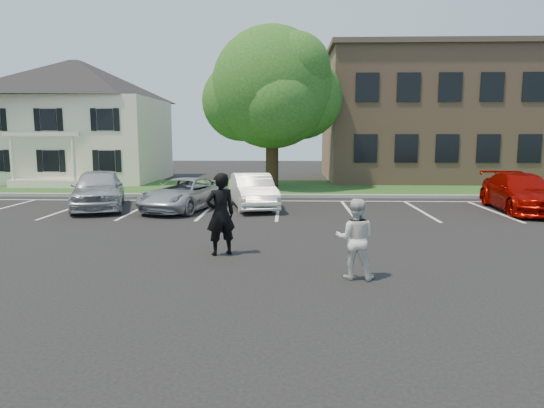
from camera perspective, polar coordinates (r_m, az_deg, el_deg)
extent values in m
plane|color=black|center=(11.35, -0.17, -6.98)|extent=(90.00, 90.00, 0.00)
cube|color=gray|center=(23.14, 0.93, 0.97)|extent=(40.00, 0.30, 0.15)
cube|color=#1B4214|center=(27.11, 1.08, 1.95)|extent=(44.00, 8.00, 0.08)
cube|color=silver|center=(22.42, -29.25, -0.48)|extent=(0.12, 5.20, 0.01)
cube|color=silver|center=(21.11, -22.73, -0.54)|extent=(0.12, 5.20, 0.01)
cube|color=silver|center=(20.10, -15.46, -0.61)|extent=(0.12, 5.20, 0.01)
cube|color=silver|center=(19.45, -7.56, -0.67)|extent=(0.12, 5.20, 0.01)
cube|color=silver|center=(19.19, 0.71, -0.72)|extent=(0.12, 5.20, 0.01)
cube|color=silver|center=(19.33, 9.04, -0.75)|extent=(0.12, 5.20, 0.01)
cube|color=silver|center=(19.87, 17.08, -0.77)|extent=(0.12, 5.20, 0.01)
cube|color=silver|center=(20.78, 24.55, -0.78)|extent=(0.12, 5.20, 0.01)
cube|color=silver|center=(21.88, 4.53, 0.35)|extent=(34.00, 0.12, 0.01)
cube|color=beige|center=(33.73, -21.63, 6.96)|extent=(10.00, 8.00, 5.20)
pyramid|color=black|center=(33.91, -21.98, 13.39)|extent=(10.30, 8.24, 2.40)
cube|color=beige|center=(29.96, -24.66, 2.21)|extent=(4.00, 1.60, 0.50)
cylinder|color=beige|center=(30.16, -28.19, 4.12)|extent=(0.18, 0.18, 2.70)
cylinder|color=beige|center=(28.61, -22.27, 4.31)|extent=(0.18, 0.18, 2.70)
cube|color=beige|center=(29.30, -25.51, 7.43)|extent=(4.20, 0.25, 0.20)
cube|color=black|center=(30.12, -24.57, 4.63)|extent=(0.90, 0.06, 1.20)
cube|color=black|center=(30.10, -24.83, 9.00)|extent=(0.90, 0.06, 1.20)
cube|color=black|center=(30.42, -25.67, 4.59)|extent=(0.32, 0.05, 1.25)
cube|color=black|center=(29.84, -23.45, 4.67)|extent=(0.32, 0.05, 1.25)
cube|color=#957257|center=(35.66, 24.69, 9.08)|extent=(22.00, 10.00, 8.00)
cube|color=#4B3F35|center=(36.02, 25.09, 15.68)|extent=(22.40, 10.40, 0.30)
cube|color=black|center=(28.28, 10.96, 6.45)|extent=(1.30, 0.06, 1.60)
cube|color=black|center=(28.39, 11.15, 13.32)|extent=(1.30, 0.06, 1.60)
cube|color=black|center=(28.72, 15.52, 6.33)|extent=(1.30, 0.06, 1.60)
cube|color=black|center=(28.83, 15.78, 13.09)|extent=(1.30, 0.06, 1.60)
cube|color=black|center=(29.35, 19.92, 6.17)|extent=(1.30, 0.06, 1.60)
cube|color=black|center=(29.45, 20.24, 12.79)|extent=(1.30, 0.06, 1.60)
cube|color=black|center=(30.13, 24.10, 5.99)|extent=(1.30, 0.06, 1.60)
cube|color=black|center=(30.24, 24.48, 12.43)|extent=(1.30, 0.06, 1.60)
cube|color=black|center=(31.07, 28.05, 5.79)|extent=(1.30, 0.06, 1.60)
cube|color=black|center=(31.17, 28.48, 12.03)|extent=(1.30, 0.06, 1.60)
cylinder|color=black|center=(27.00, 0.01, 5.25)|extent=(0.70, 0.70, 3.20)
sphere|color=#1E4919|center=(27.09, 0.01, 13.52)|extent=(6.60, 6.60, 6.60)
sphere|color=#1E4919|center=(27.73, 3.45, 12.34)|extent=(4.60, 4.60, 4.60)
sphere|color=#1E4919|center=(27.54, -3.58, 11.95)|extent=(4.40, 4.40, 4.40)
sphere|color=#1E4919|center=(25.51, 0.81, 11.82)|extent=(4.00, 4.00, 4.00)
sphere|color=#1E4919|center=(28.73, -1.11, 13.81)|extent=(4.20, 4.20, 4.20)
sphere|color=#1E4919|center=(26.28, 2.66, 15.65)|extent=(3.80, 3.80, 3.80)
imported|color=black|center=(12.01, -6.08, -1.18)|extent=(0.89, 0.77, 2.05)
imported|color=silver|center=(10.14, 9.75, -4.06)|extent=(0.92, 0.77, 1.68)
imported|color=silver|center=(20.67, -19.75, 1.67)|extent=(3.21, 5.07, 1.61)
imported|color=#B0B2B8|center=(19.51, -10.33, 1.14)|extent=(3.37, 4.94, 1.26)
imported|color=white|center=(19.69, -2.27, 1.54)|extent=(2.42, 4.47, 1.40)
imported|color=#8F0500|center=(21.23, 27.30, 1.20)|extent=(2.42, 5.17, 1.46)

